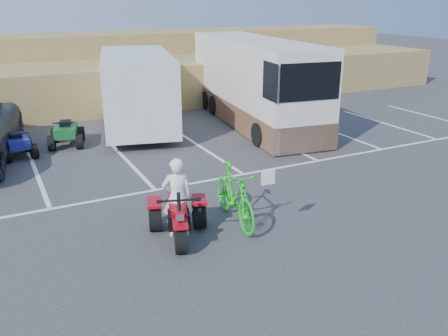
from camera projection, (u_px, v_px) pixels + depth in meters
name	position (u px, v px, depth m)	size (l,w,h in m)	color
ground	(190.00, 226.00, 10.69)	(100.00, 100.00, 0.00)	#333335
parking_stripes	(165.00, 167.00, 14.47)	(28.00, 5.16, 0.01)	white
grass_embankment	(67.00, 73.00, 23.22)	(40.00, 8.50, 3.10)	olive
red_trike_atv	(179.00, 238.00, 10.15)	(1.29, 1.72, 1.11)	#A20914
rider	(177.00, 198.00, 9.99)	(0.65, 0.42, 1.77)	white
green_dirt_bike	(234.00, 195.00, 10.67)	(0.63, 2.23, 1.34)	#14BF19
cargo_trailer	(137.00, 89.00, 18.14)	(3.93, 6.68, 2.92)	silver
rv_motorhome	(254.00, 88.00, 19.23)	(3.56, 9.43, 3.31)	silver
quad_atv_blue	(19.00, 157.00, 15.41)	(1.03, 1.38, 0.90)	navy
quad_atv_green	(68.00, 145.00, 16.58)	(1.12, 1.51, 0.98)	#135524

